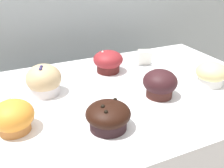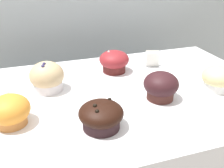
{
  "view_description": "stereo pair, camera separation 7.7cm",
  "coord_description": "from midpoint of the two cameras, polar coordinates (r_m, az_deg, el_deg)",
  "views": [
    {
      "loc": [
        -0.32,
        -0.66,
        1.31
      ],
      "look_at": [
        -0.03,
        -0.03,
        0.97
      ],
      "focal_mm": 42.0,
      "sensor_mm": 36.0,
      "label": 1
    },
    {
      "loc": [
        -0.25,
        -0.68,
        1.31
      ],
      "look_at": [
        -0.03,
        -0.03,
        0.97
      ],
      "focal_mm": 42.0,
      "sensor_mm": 36.0,
      "label": 2
    }
  ],
  "objects": [
    {
      "name": "muffin_front_right",
      "position": [
        0.9,
        18.51,
        2.04
      ],
      "size": [
        0.1,
        0.1,
        0.08
      ],
      "color": "white",
      "rests_on": "display_counter"
    },
    {
      "name": "muffin_back_right",
      "position": [
        0.78,
        7.66,
        0.0
      ],
      "size": [
        0.1,
        0.1,
        0.08
      ],
      "color": "#48241F",
      "rests_on": "display_counter"
    },
    {
      "name": "muffin_back_left",
      "position": [
        0.83,
        -17.19,
        0.64
      ],
      "size": [
        0.11,
        0.11,
        0.1
      ],
      "color": "silver",
      "rests_on": "display_counter"
    },
    {
      "name": "muffin_front_center",
      "position": [
        0.68,
        -23.85,
        -6.71
      ],
      "size": [
        0.1,
        0.1,
        0.08
      ],
      "color": "#CB7D3C",
      "rests_on": "display_counter"
    },
    {
      "name": "wall_back",
      "position": [
        1.36,
        -11.56,
        8.03
      ],
      "size": [
        3.2,
        0.1,
        1.8
      ],
      "primitive_type": "cube",
      "color": "#A8B2B7",
      "rests_on": "ground"
    },
    {
      "name": "muffin_front_left",
      "position": [
        0.64,
        -4.31,
        -7.07
      ],
      "size": [
        0.11,
        0.11,
        0.07
      ],
      "color": "#2E1B1E",
      "rests_on": "display_counter"
    },
    {
      "name": "muffin_back_center",
      "position": [
        0.95,
        -3.18,
        4.91
      ],
      "size": [
        0.11,
        0.11,
        0.08
      ],
      "color": "#511C1B",
      "rests_on": "display_counter"
    },
    {
      "name": "price_card",
      "position": [
        1.02,
        4.98,
        5.71
      ],
      "size": [
        0.06,
        0.06,
        0.06
      ],
      "color": "white",
      "rests_on": "display_counter"
    }
  ]
}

